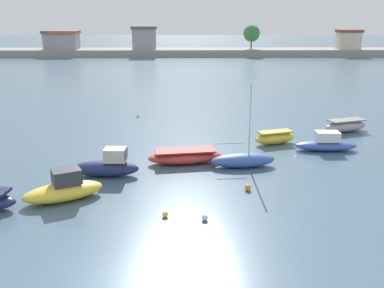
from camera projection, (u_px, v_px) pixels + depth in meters
The scene contains 13 objects.
ground_plane at pixel (120, 282), 18.26m from camera, with size 400.00×400.00×0.00m, color #476075.
moored_boat_1 at pixel (64, 189), 26.06m from camera, with size 5.09×3.82×1.91m.
moored_boat_2 at pixel (107, 166), 29.84m from camera, with size 4.70×1.66×2.00m.
moored_boat_3 at pixel (185, 156), 32.46m from camera, with size 5.77×2.73×1.05m.
moored_boat_4 at pixel (243, 160), 31.65m from camera, with size 4.85×2.03×6.08m.
moored_boat_5 at pixel (275, 138), 37.16m from camera, with size 3.92×2.38×1.13m.
moored_boat_6 at pixel (326, 144), 35.39m from camera, with size 5.10×1.74×1.59m.
moored_boat_7 at pixel (346, 126), 40.94m from camera, with size 4.70×2.88×1.18m.
mooring_buoy_0 at pixel (248, 187), 27.53m from camera, with size 0.41×0.41×0.41m, color orange.
mooring_buoy_1 at pixel (138, 115), 46.81m from camera, with size 0.31×0.31×0.31m, color white.
mooring_buoy_2 at pixel (205, 217), 23.61m from camera, with size 0.34×0.34×0.34m, color white.
mooring_buoy_3 at pixel (165, 214), 24.00m from camera, with size 0.33×0.33×0.33m, color yellow.
distant_shoreline at pixel (168, 49), 111.12m from camera, with size 133.46×8.61×7.70m.
Camera 1 is at (2.85, -15.79, 10.92)m, focal length 40.54 mm.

